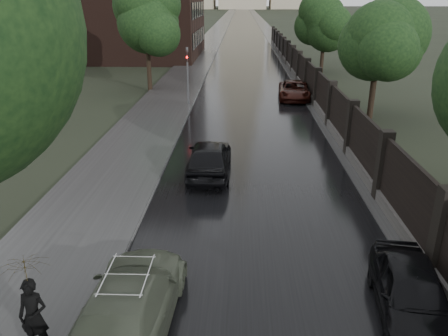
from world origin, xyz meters
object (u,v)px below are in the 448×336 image
Objects in this scene: tree_right_b at (379,37)px; hatchback_left at (209,157)px; volga_sedan at (130,303)px; tree_right_c at (325,21)px; car_right_far at (294,90)px; traffic_light at (188,71)px; car_right_near at (412,293)px; tree_left_far at (146,23)px; pedestrian_umbrella at (26,279)px.

hatchback_left is at bearing -134.27° from tree_right_b.
tree_right_c is at bearing -103.18° from volga_sedan.
car_right_far is (6.44, 24.57, -0.05)m from volga_sedan.
traffic_light is 22.28m from volga_sedan.
traffic_light is (-11.80, 2.99, -2.55)m from tree_right_b.
tree_right_b and tree_right_c have the same top height.
volga_sedan reaches higher than car_right_far.
volga_sedan is at bearing -86.91° from traffic_light.
car_right_far is at bearing 127.69° from tree_right_b.
tree_right_b reaches higher than car_right_near.
tree_right_c is 19.26m from traffic_light.
tree_left_far reaches higher than hatchback_left.
tree_right_b is 1.43× the size of volga_sedan.
pedestrian_umbrella is at bearing -91.43° from traffic_light.
tree_right_b is 8.04m from car_right_far.
car_right_near is at bearing -70.31° from traffic_light.
hatchback_left is (2.34, -12.70, -1.63)m from traffic_light.
car_right_far is 1.81× the size of pedestrian_umbrella.
volga_sedan is 9.55m from hatchback_left.
pedestrian_umbrella reaches higher than hatchback_left.
tree_right_b is 22.32m from volga_sedan.
car_right_far is at bearing -12.99° from tree_left_far.
tree_right_c reaches higher than hatchback_left.
car_right_far is (7.64, 2.39, -1.73)m from traffic_light.
tree_right_b reaches higher than volga_sedan.
hatchback_left is at bearing -105.89° from car_right_far.
traffic_light is at bearing -128.18° from tree_right_c.
car_right_near is 8.50m from pedestrian_umbrella.
tree_left_far reaches higher than tree_right_b.
tree_right_c is 1.75× the size of traffic_light.
traffic_light is 0.83× the size of car_right_far.
traffic_light is (-11.80, -15.01, -2.55)m from tree_right_c.
tree_left_far is at bearing -147.17° from tree_right_c.
tree_left_far reaches higher than car_right_far.
tree_right_b reaches higher than traffic_light.
pedestrian_umbrella is (-8.28, -1.50, 1.25)m from car_right_near.
tree_right_c is 1.78× the size of car_right_near.
car_right_far is 26.73m from pedestrian_umbrella.
tree_right_c is at bearing -108.70° from hatchback_left.
car_right_near is 23.91m from car_right_far.
traffic_light is 0.89× the size of hatchback_left.
car_right_near is (7.70, -21.52, -1.73)m from traffic_light.
tree_right_c is 13.96m from car_right_far.
tree_left_far is 12.51m from car_right_far.
traffic_light is 1.51× the size of pedestrian_umbrella.
tree_right_c is (15.50, 10.00, -0.29)m from tree_left_far.
tree_left_far is 1.50× the size of volga_sedan.
hatchback_left is at bearing -71.16° from tree_left_far.
pedestrian_umbrella is at bearing 28.09° from volga_sedan.
traffic_light is 1.02× the size of car_right_near.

